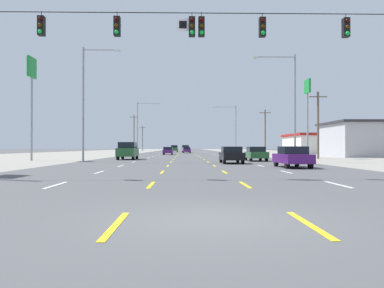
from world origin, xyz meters
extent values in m
plane|color=#4C4C4F|center=(0.00, 66.00, 0.00)|extent=(572.00, 572.00, 0.00)
cube|color=gray|center=(-24.75, 66.00, 0.00)|extent=(28.00, 440.00, 0.01)
cube|color=gray|center=(24.75, 66.00, 0.00)|extent=(28.00, 440.00, 0.01)
cube|color=white|center=(-5.25, 7.00, 0.01)|extent=(0.14, 2.60, 0.01)
cube|color=white|center=(-5.25, 14.50, 0.01)|extent=(0.14, 2.60, 0.01)
cube|color=white|center=(-5.25, 22.00, 0.01)|extent=(0.14, 2.60, 0.01)
cube|color=white|center=(-5.25, 29.50, 0.01)|extent=(0.14, 2.60, 0.01)
cube|color=white|center=(-5.25, 37.00, 0.01)|extent=(0.14, 2.60, 0.01)
cube|color=white|center=(-5.25, 44.50, 0.01)|extent=(0.14, 2.60, 0.01)
cube|color=white|center=(-5.25, 52.00, 0.01)|extent=(0.14, 2.60, 0.01)
cube|color=white|center=(-5.25, 59.50, 0.01)|extent=(0.14, 2.60, 0.01)
cube|color=white|center=(-5.25, 67.00, 0.01)|extent=(0.14, 2.60, 0.01)
cube|color=white|center=(-5.25, 74.50, 0.01)|extent=(0.14, 2.60, 0.01)
cube|color=white|center=(-5.25, 82.00, 0.01)|extent=(0.14, 2.60, 0.01)
cube|color=white|center=(-5.25, 89.50, 0.01)|extent=(0.14, 2.60, 0.01)
cube|color=white|center=(-5.25, 97.00, 0.01)|extent=(0.14, 2.60, 0.01)
cube|color=white|center=(-5.25, 104.50, 0.01)|extent=(0.14, 2.60, 0.01)
cube|color=white|center=(-5.25, 112.00, 0.01)|extent=(0.14, 2.60, 0.01)
cube|color=white|center=(-5.25, 119.50, 0.01)|extent=(0.14, 2.60, 0.01)
cube|color=white|center=(-5.25, 127.00, 0.01)|extent=(0.14, 2.60, 0.01)
cube|color=white|center=(-5.25, 134.50, 0.01)|extent=(0.14, 2.60, 0.01)
cube|color=white|center=(-5.25, 142.00, 0.01)|extent=(0.14, 2.60, 0.01)
cube|color=white|center=(-5.25, 149.50, 0.01)|extent=(0.14, 2.60, 0.01)
cube|color=white|center=(-5.25, 157.00, 0.01)|extent=(0.14, 2.60, 0.01)
cube|color=white|center=(-5.25, 164.50, 0.01)|extent=(0.14, 2.60, 0.01)
cube|color=white|center=(-5.25, 172.00, 0.01)|extent=(0.14, 2.60, 0.01)
cube|color=white|center=(-5.25, 179.50, 0.01)|extent=(0.14, 2.60, 0.01)
cube|color=white|center=(-5.25, 187.00, 0.01)|extent=(0.14, 2.60, 0.01)
cube|color=white|center=(-5.25, 194.50, 0.01)|extent=(0.14, 2.60, 0.01)
cube|color=white|center=(-5.25, 202.00, 0.01)|extent=(0.14, 2.60, 0.01)
cube|color=white|center=(-5.25, 209.50, 0.01)|extent=(0.14, 2.60, 0.01)
cube|color=white|center=(-5.25, 217.00, 0.01)|extent=(0.14, 2.60, 0.01)
cube|color=yellow|center=(-1.75, -0.50, 0.01)|extent=(0.14, 2.60, 0.01)
cube|color=yellow|center=(-1.75, 7.00, 0.01)|extent=(0.14, 2.60, 0.01)
cube|color=yellow|center=(-1.75, 14.50, 0.01)|extent=(0.14, 2.60, 0.01)
cube|color=yellow|center=(-1.75, 22.00, 0.01)|extent=(0.14, 2.60, 0.01)
cube|color=yellow|center=(-1.75, 29.50, 0.01)|extent=(0.14, 2.60, 0.01)
cube|color=yellow|center=(-1.75, 37.00, 0.01)|extent=(0.14, 2.60, 0.01)
cube|color=yellow|center=(-1.75, 44.50, 0.01)|extent=(0.14, 2.60, 0.01)
cube|color=yellow|center=(-1.75, 52.00, 0.01)|extent=(0.14, 2.60, 0.01)
cube|color=yellow|center=(-1.75, 59.50, 0.01)|extent=(0.14, 2.60, 0.01)
cube|color=yellow|center=(-1.75, 67.00, 0.01)|extent=(0.14, 2.60, 0.01)
cube|color=yellow|center=(-1.75, 74.50, 0.01)|extent=(0.14, 2.60, 0.01)
cube|color=yellow|center=(-1.75, 82.00, 0.01)|extent=(0.14, 2.60, 0.01)
cube|color=yellow|center=(-1.75, 89.50, 0.01)|extent=(0.14, 2.60, 0.01)
cube|color=yellow|center=(-1.75, 97.00, 0.01)|extent=(0.14, 2.60, 0.01)
cube|color=yellow|center=(-1.75, 104.50, 0.01)|extent=(0.14, 2.60, 0.01)
cube|color=yellow|center=(-1.75, 112.00, 0.01)|extent=(0.14, 2.60, 0.01)
cube|color=yellow|center=(-1.75, 119.50, 0.01)|extent=(0.14, 2.60, 0.01)
cube|color=yellow|center=(-1.75, 127.00, 0.01)|extent=(0.14, 2.60, 0.01)
cube|color=yellow|center=(-1.75, 134.50, 0.01)|extent=(0.14, 2.60, 0.01)
cube|color=yellow|center=(-1.75, 142.00, 0.01)|extent=(0.14, 2.60, 0.01)
cube|color=yellow|center=(-1.75, 149.50, 0.01)|extent=(0.14, 2.60, 0.01)
cube|color=yellow|center=(-1.75, 157.00, 0.01)|extent=(0.14, 2.60, 0.01)
cube|color=yellow|center=(-1.75, 164.50, 0.01)|extent=(0.14, 2.60, 0.01)
cube|color=yellow|center=(-1.75, 172.00, 0.01)|extent=(0.14, 2.60, 0.01)
cube|color=yellow|center=(-1.75, 179.50, 0.01)|extent=(0.14, 2.60, 0.01)
cube|color=yellow|center=(-1.75, 187.00, 0.01)|extent=(0.14, 2.60, 0.01)
cube|color=yellow|center=(-1.75, 194.50, 0.01)|extent=(0.14, 2.60, 0.01)
cube|color=yellow|center=(-1.75, 202.00, 0.01)|extent=(0.14, 2.60, 0.01)
cube|color=yellow|center=(-1.75, 209.50, 0.01)|extent=(0.14, 2.60, 0.01)
cube|color=yellow|center=(-1.75, 217.00, 0.01)|extent=(0.14, 2.60, 0.01)
cube|color=yellow|center=(1.75, -0.50, 0.01)|extent=(0.14, 2.60, 0.01)
cube|color=yellow|center=(1.75, 7.00, 0.01)|extent=(0.14, 2.60, 0.01)
cube|color=yellow|center=(1.75, 14.50, 0.01)|extent=(0.14, 2.60, 0.01)
cube|color=yellow|center=(1.75, 22.00, 0.01)|extent=(0.14, 2.60, 0.01)
cube|color=yellow|center=(1.75, 29.50, 0.01)|extent=(0.14, 2.60, 0.01)
cube|color=yellow|center=(1.75, 37.00, 0.01)|extent=(0.14, 2.60, 0.01)
cube|color=yellow|center=(1.75, 44.50, 0.01)|extent=(0.14, 2.60, 0.01)
cube|color=yellow|center=(1.75, 52.00, 0.01)|extent=(0.14, 2.60, 0.01)
cube|color=yellow|center=(1.75, 59.50, 0.01)|extent=(0.14, 2.60, 0.01)
cube|color=yellow|center=(1.75, 67.00, 0.01)|extent=(0.14, 2.60, 0.01)
cube|color=yellow|center=(1.75, 74.50, 0.01)|extent=(0.14, 2.60, 0.01)
cube|color=yellow|center=(1.75, 82.00, 0.01)|extent=(0.14, 2.60, 0.01)
cube|color=yellow|center=(1.75, 89.50, 0.01)|extent=(0.14, 2.60, 0.01)
cube|color=yellow|center=(1.75, 97.00, 0.01)|extent=(0.14, 2.60, 0.01)
cube|color=yellow|center=(1.75, 104.50, 0.01)|extent=(0.14, 2.60, 0.01)
cube|color=yellow|center=(1.75, 112.00, 0.01)|extent=(0.14, 2.60, 0.01)
cube|color=yellow|center=(1.75, 119.50, 0.01)|extent=(0.14, 2.60, 0.01)
cube|color=yellow|center=(1.75, 127.00, 0.01)|extent=(0.14, 2.60, 0.01)
cube|color=yellow|center=(1.75, 134.50, 0.01)|extent=(0.14, 2.60, 0.01)
cube|color=yellow|center=(1.75, 142.00, 0.01)|extent=(0.14, 2.60, 0.01)
cube|color=yellow|center=(1.75, 149.50, 0.01)|extent=(0.14, 2.60, 0.01)
cube|color=yellow|center=(1.75, 157.00, 0.01)|extent=(0.14, 2.60, 0.01)
cube|color=yellow|center=(1.75, 164.50, 0.01)|extent=(0.14, 2.60, 0.01)
cube|color=yellow|center=(1.75, 172.00, 0.01)|extent=(0.14, 2.60, 0.01)
cube|color=yellow|center=(1.75, 179.50, 0.01)|extent=(0.14, 2.60, 0.01)
cube|color=yellow|center=(1.75, 187.00, 0.01)|extent=(0.14, 2.60, 0.01)
cube|color=yellow|center=(1.75, 194.50, 0.01)|extent=(0.14, 2.60, 0.01)
cube|color=yellow|center=(1.75, 202.00, 0.01)|extent=(0.14, 2.60, 0.01)
cube|color=yellow|center=(1.75, 209.50, 0.01)|extent=(0.14, 2.60, 0.01)
cube|color=yellow|center=(1.75, 217.00, 0.01)|extent=(0.14, 2.60, 0.01)
cube|color=white|center=(5.25, 7.00, 0.01)|extent=(0.14, 2.60, 0.01)
cube|color=white|center=(5.25, 14.50, 0.01)|extent=(0.14, 2.60, 0.01)
cube|color=white|center=(5.25, 22.00, 0.01)|extent=(0.14, 2.60, 0.01)
cube|color=white|center=(5.25, 29.50, 0.01)|extent=(0.14, 2.60, 0.01)
cube|color=white|center=(5.25, 37.00, 0.01)|extent=(0.14, 2.60, 0.01)
cube|color=white|center=(5.25, 44.50, 0.01)|extent=(0.14, 2.60, 0.01)
cube|color=white|center=(5.25, 52.00, 0.01)|extent=(0.14, 2.60, 0.01)
cube|color=white|center=(5.25, 59.50, 0.01)|extent=(0.14, 2.60, 0.01)
cube|color=white|center=(5.25, 67.00, 0.01)|extent=(0.14, 2.60, 0.01)
cube|color=white|center=(5.25, 74.50, 0.01)|extent=(0.14, 2.60, 0.01)
cube|color=white|center=(5.25, 82.00, 0.01)|extent=(0.14, 2.60, 0.01)
cube|color=white|center=(5.25, 89.50, 0.01)|extent=(0.14, 2.60, 0.01)
cube|color=white|center=(5.25, 97.00, 0.01)|extent=(0.14, 2.60, 0.01)
cube|color=white|center=(5.25, 104.50, 0.01)|extent=(0.14, 2.60, 0.01)
cube|color=white|center=(5.25, 112.00, 0.01)|extent=(0.14, 2.60, 0.01)
cube|color=white|center=(5.25, 119.50, 0.01)|extent=(0.14, 2.60, 0.01)
cube|color=white|center=(5.25, 127.00, 0.01)|extent=(0.14, 2.60, 0.01)
cube|color=white|center=(5.25, 134.50, 0.01)|extent=(0.14, 2.60, 0.01)
cube|color=white|center=(5.25, 142.00, 0.01)|extent=(0.14, 2.60, 0.01)
cube|color=white|center=(5.25, 149.50, 0.01)|extent=(0.14, 2.60, 0.01)
cube|color=white|center=(5.25, 157.00, 0.01)|extent=(0.14, 2.60, 0.01)
cube|color=white|center=(5.25, 164.50, 0.01)|extent=(0.14, 2.60, 0.01)
cube|color=white|center=(5.25, 172.00, 0.01)|extent=(0.14, 2.60, 0.01)
cube|color=white|center=(5.25, 179.50, 0.01)|extent=(0.14, 2.60, 0.01)
cube|color=white|center=(5.25, 187.00, 0.01)|extent=(0.14, 2.60, 0.01)
cube|color=white|center=(5.25, 194.50, 0.01)|extent=(0.14, 2.60, 0.01)
cube|color=white|center=(5.25, 202.00, 0.01)|extent=(0.14, 2.60, 0.01)
cube|color=white|center=(5.25, 209.50, 0.01)|extent=(0.14, 2.60, 0.01)
cube|color=white|center=(5.25, 217.00, 0.01)|extent=(0.14, 2.60, 0.01)
cylinder|color=black|center=(0.00, 11.25, 7.86)|extent=(24.94, 0.04, 0.04)
cube|color=white|center=(-0.58, 11.19, 7.27)|extent=(0.60, 0.04, 0.60)
cube|color=black|center=(-0.58, 11.16, 7.27)|extent=(0.36, 0.01, 0.36)
cube|color=black|center=(-0.15, 11.15, 7.16)|extent=(0.30, 0.34, 0.92)
cylinder|color=black|center=(-0.15, 11.15, 7.74)|extent=(0.03, 0.03, 0.24)
sphere|color=#2F0402|center=(-0.15, 10.96, 7.44)|extent=(0.20, 0.20, 0.20)
sphere|color=#352202|center=(-0.15, 10.96, 7.14)|extent=(0.20, 0.20, 0.20)
sphere|color=green|center=(-0.15, 10.96, 6.84)|extent=(0.20, 0.20, 0.20)
cube|color=black|center=(-3.72, 11.15, 7.16)|extent=(0.30, 0.34, 0.92)
cylinder|color=black|center=(-3.72, 11.15, 7.74)|extent=(0.03, 0.03, 0.24)
sphere|color=#2F0402|center=(-3.72, 10.96, 7.44)|extent=(0.20, 0.20, 0.20)
sphere|color=#352202|center=(-3.72, 10.96, 7.14)|extent=(0.20, 0.20, 0.20)
sphere|color=green|center=(-3.72, 10.96, 6.84)|extent=(0.20, 0.20, 0.20)
cube|color=black|center=(3.23, 11.15, 7.16)|extent=(0.30, 0.34, 0.92)
cylinder|color=black|center=(3.23, 11.15, 7.74)|extent=(0.03, 0.03, 0.24)
sphere|color=#2F0402|center=(3.23, 10.96, 7.44)|extent=(0.20, 0.20, 0.20)
sphere|color=#352202|center=(3.23, 10.96, 7.14)|extent=(0.20, 0.20, 0.20)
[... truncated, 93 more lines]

